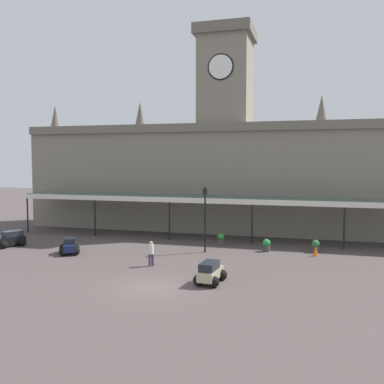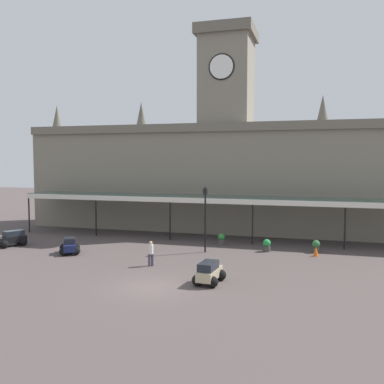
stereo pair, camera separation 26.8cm
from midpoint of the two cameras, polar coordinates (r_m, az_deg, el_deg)
ground_plane at (r=24.54m, az=-5.11°, el=-12.45°), size 140.00×140.00×0.00m
station_building at (r=43.05m, az=4.74°, el=3.00°), size 40.47×6.32×19.85m
entrance_canopy at (r=37.93m, az=3.09°, el=-0.78°), size 36.54×3.26×3.84m
car_black_estate at (r=38.22m, az=-22.59°, el=-5.82°), size 2.13×2.43×1.27m
car_navy_sedan at (r=33.87m, az=-15.70°, el=-7.03°), size 2.10×2.25×1.19m
car_beige_estate at (r=25.04m, az=2.60°, el=-10.75°), size 1.67×2.32×1.27m
pedestrian_near_entrance at (r=28.93m, az=-5.22°, el=-8.00°), size 0.34×0.34×1.67m
victorian_lamppost at (r=32.68m, az=2.00°, el=-2.64°), size 0.30×0.30×5.02m
traffic_cone at (r=33.06m, az=16.34°, el=-7.57°), size 0.40×0.40×0.72m
planter_by_canopy at (r=33.84m, az=10.12°, el=-6.96°), size 0.60×0.60×0.96m
planter_forecourt_centre at (r=34.31m, az=16.33°, el=-6.92°), size 0.60×0.60×0.96m
planter_near_kerb at (r=35.97m, az=4.15°, el=-6.23°), size 0.60×0.60×0.96m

